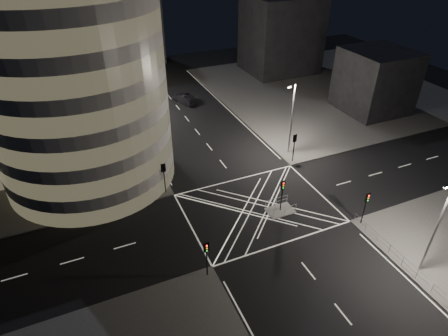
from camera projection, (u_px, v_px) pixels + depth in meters
name	position (u px, v px, depth m)	size (l,w,h in m)	color
ground	(258.00, 208.00, 42.31)	(120.00, 120.00, 0.00)	black
sidewalk_far_right	(325.00, 88.00, 72.62)	(42.00, 42.00, 0.15)	#484644
central_island	(280.00, 211.00, 41.79)	(3.00, 2.00, 0.15)	slate
office_tower_curved	(27.00, 72.00, 42.83)	(30.00, 29.00, 27.20)	gray
office_block_rear	(22.00, 39.00, 61.07)	(24.00, 16.00, 22.00)	gray
building_right_far	(281.00, 34.00, 77.42)	(14.00, 12.00, 15.00)	black
building_right_near	(375.00, 81.00, 61.73)	(10.00, 10.00, 10.00)	black
building_far_end	(118.00, 23.00, 80.50)	(18.00, 8.00, 18.00)	black
tree_a	(143.00, 151.00, 42.97)	(4.34, 4.34, 7.35)	black
tree_b	(132.00, 130.00, 47.63)	(4.38, 4.38, 7.28)	black
tree_c	(123.00, 114.00, 52.41)	(3.81, 3.81, 6.62)	black
tree_d	(115.00, 97.00, 56.85)	(5.55, 5.55, 7.90)	black
tree_e	(110.00, 88.00, 61.82)	(4.34, 4.34, 6.54)	black
traffic_signal_fl	(164.00, 173.00, 43.00)	(0.55, 0.22, 4.00)	black
traffic_signal_nl	(207.00, 253.00, 32.57)	(0.55, 0.22, 4.00)	black
traffic_signal_fr	(294.00, 143.00, 48.85)	(0.55, 0.22, 4.00)	black
traffic_signal_nr	(366.00, 203.00, 38.43)	(0.55, 0.22, 4.00)	black
traffic_signal_island	(282.00, 190.00, 40.23)	(0.55, 0.22, 4.00)	black
street_lamp_left_near	(145.00, 134.00, 45.33)	(1.25, 0.25, 10.00)	slate
street_lamp_left_far	(118.00, 85.00, 59.13)	(1.25, 0.25, 10.00)	slate
street_lamp_right_far	(292.00, 117.00, 49.31)	(1.25, 0.25, 10.00)	slate
street_lamp_right_near	(437.00, 225.00, 31.68)	(1.25, 0.25, 10.00)	slate
railing_near_right	(396.00, 255.00, 35.37)	(0.06, 11.70, 1.10)	slate
railing_island_south	(285.00, 211.00, 40.75)	(2.80, 0.06, 1.10)	slate
railing_island_north	(276.00, 202.00, 42.13)	(2.80, 0.06, 1.10)	slate
sedan	(185.00, 99.00, 66.50)	(1.72, 4.93, 1.63)	black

